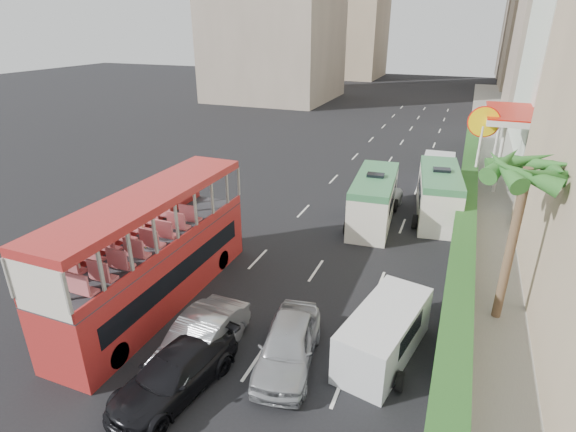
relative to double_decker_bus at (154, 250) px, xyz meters
The scene contains 15 objects.
ground_plane 6.51m from the double_decker_bus, ahead, with size 200.00×200.00×0.00m, color black.
double_decker_bus is the anchor object (origin of this frame).
car_silver_lane_a 5.18m from the double_decker_bus, 35.55° to the right, with size 1.72×4.92×1.62m, color #ADAFB3.
car_silver_lane_b 7.38m from the double_decker_bus, 13.52° to the right, with size 1.91×4.74×1.61m, color #ADAFB3.
car_black 6.20m from the double_decker_bus, 48.49° to the right, with size 2.04×5.02×1.46m, color black.
van_asset 15.45m from the double_decker_bus, 63.60° to the left, with size 2.42×5.26×1.46m, color silver.
minibus_near 13.82m from the double_decker_bus, 59.70° to the left, with size 2.24×6.71×2.97m, color silver.
minibus_far 17.73m from the double_decker_bus, 53.52° to the left, with size 2.28×6.83×3.03m, color silver.
panel_van_near 9.96m from the double_decker_bus, ahead, with size 1.92×4.81×1.92m, color silver.
panel_van_far 22.14m from the double_decker_bus, 62.96° to the left, with size 2.19×5.49×2.19m, color silver.
sidewalk 29.26m from the double_decker_bus, 59.04° to the left, with size 6.00×120.00×0.18m, color #99968C.
kerb_wall 18.66m from the double_decker_bus, 48.93° to the left, with size 0.30×44.00×1.00m, color silver.
hedge 18.60m from the double_decker_bus, 48.93° to the left, with size 1.10×44.00×0.70m, color #2D6626.
palm_tree 14.39m from the double_decker_bus, 16.16° to the left, with size 0.36×0.36×6.40m, color brown.
shell_station 28.02m from the double_decker_bus, 55.18° to the left, with size 6.50×8.00×5.50m, color silver.
Camera 1 is at (5.49, -13.57, 11.38)m, focal length 28.00 mm.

